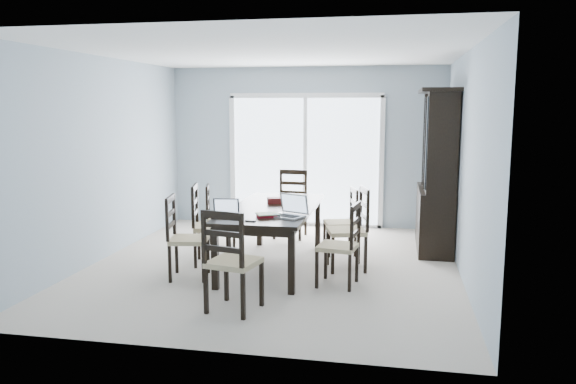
% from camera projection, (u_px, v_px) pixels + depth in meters
% --- Properties ---
extents(floor, '(5.00, 5.00, 0.00)m').
position_uv_depth(floor, '(273.00, 266.00, 6.99)').
color(floor, beige).
rests_on(floor, ground).
extents(ceiling, '(5.00, 5.00, 0.00)m').
position_uv_depth(ceiling, '(272.00, 52.00, 6.60)').
color(ceiling, white).
rests_on(ceiling, back_wall).
extents(back_wall, '(4.50, 0.02, 2.60)m').
position_uv_depth(back_wall, '(306.00, 147.00, 9.22)').
color(back_wall, '#98A9B5').
rests_on(back_wall, floor).
extents(wall_left, '(0.02, 5.00, 2.60)m').
position_uv_depth(wall_left, '(102.00, 159.00, 7.22)').
color(wall_left, '#98A9B5').
rests_on(wall_left, floor).
extents(wall_right, '(0.02, 5.00, 2.60)m').
position_uv_depth(wall_right, '(466.00, 166.00, 6.37)').
color(wall_right, '#98A9B5').
rests_on(wall_right, floor).
extents(balcony, '(4.50, 2.00, 0.10)m').
position_uv_depth(balcony, '(314.00, 216.00, 10.40)').
color(balcony, gray).
rests_on(balcony, ground).
extents(railing, '(4.50, 0.06, 1.10)m').
position_uv_depth(railing, '(321.00, 177.00, 11.27)').
color(railing, '#99999E').
rests_on(railing, balcony).
extents(dining_table, '(1.00, 2.20, 0.75)m').
position_uv_depth(dining_table, '(273.00, 213.00, 6.89)').
color(dining_table, black).
rests_on(dining_table, floor).
extents(china_hutch, '(0.50, 1.38, 2.20)m').
position_uv_depth(china_hutch, '(437.00, 173.00, 7.66)').
color(china_hutch, black).
rests_on(china_hutch, floor).
extents(sliding_door, '(2.52, 0.05, 2.18)m').
position_uv_depth(sliding_door, '(305.00, 160.00, 9.23)').
color(sliding_door, silver).
rests_on(sliding_door, floor).
extents(chair_left_near, '(0.50, 0.49, 1.11)m').
position_uv_depth(chair_left_near, '(180.00, 228.00, 6.43)').
color(chair_left_near, black).
rests_on(chair_left_near, floor).
extents(chair_left_mid, '(0.54, 0.53, 1.17)m').
position_uv_depth(chair_left_mid, '(204.00, 216.00, 7.01)').
color(chair_left_mid, black).
rests_on(chair_left_mid, floor).
extents(chair_left_far, '(0.48, 0.48, 1.02)m').
position_uv_depth(chair_left_far, '(215.00, 209.00, 7.85)').
color(chair_left_far, black).
rests_on(chair_left_far, floor).
extents(chair_right_near, '(0.47, 0.46, 1.08)m').
position_uv_depth(chair_right_near, '(346.00, 236.00, 6.13)').
color(chair_right_near, black).
rests_on(chair_right_near, floor).
extents(chair_right_mid, '(0.55, 0.54, 1.16)m').
position_uv_depth(chair_right_mid, '(355.00, 220.00, 6.78)').
color(chair_right_mid, black).
rests_on(chair_right_mid, floor).
extents(chair_right_far, '(0.50, 0.49, 1.03)m').
position_uv_depth(chair_right_far, '(346.00, 214.00, 7.51)').
color(chair_right_far, black).
rests_on(chair_right_far, floor).
extents(chair_end_near, '(0.52, 0.53, 1.17)m').
position_uv_depth(chair_end_near, '(229.00, 250.00, 5.31)').
color(chair_end_near, black).
rests_on(chair_end_near, floor).
extents(chair_end_far, '(0.46, 0.47, 1.16)m').
position_uv_depth(chair_end_far, '(292.00, 196.00, 8.53)').
color(chair_end_far, black).
rests_on(chair_end_far, floor).
extents(laptop_dark, '(0.32, 0.25, 0.20)m').
position_uv_depth(laptop_dark, '(225.00, 213.00, 6.21)').
color(laptop_dark, black).
rests_on(laptop_dark, dining_table).
extents(laptop_silver, '(0.43, 0.38, 0.25)m').
position_uv_depth(laptop_silver, '(287.00, 212.00, 6.22)').
color(laptop_silver, '#B6B6B8').
rests_on(laptop_silver, dining_table).
extents(book_stack, '(0.30, 0.28, 0.04)m').
position_uv_depth(book_stack, '(267.00, 215.00, 6.25)').
color(book_stack, maroon).
rests_on(book_stack, dining_table).
extents(cell_phone, '(0.12, 0.07, 0.01)m').
position_uv_depth(cell_phone, '(250.00, 221.00, 6.01)').
color(cell_phone, black).
rests_on(cell_phone, dining_table).
extents(game_box, '(0.32, 0.23, 0.07)m').
position_uv_depth(game_box, '(279.00, 200.00, 7.12)').
color(game_box, '#460E0E').
rests_on(game_box, dining_table).
extents(hot_tub, '(2.04, 1.87, 0.95)m').
position_uv_depth(hot_tub, '(300.00, 188.00, 10.28)').
color(hot_tub, maroon).
rests_on(hot_tub, balcony).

